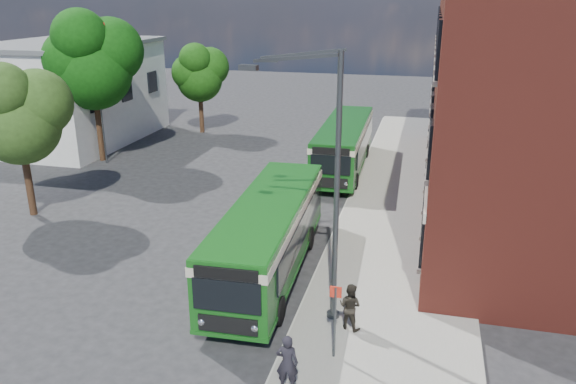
# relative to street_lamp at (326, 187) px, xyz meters

# --- Properties ---
(ground) EXTENTS (120.00, 120.00, 0.00)m
(ground) POSITION_rel_street_lamp_xyz_m (-4.84, 2.00, -4.79)
(ground) COLOR #252528
(ground) RESTS_ON ground
(pavement) EXTENTS (6.00, 48.00, 0.15)m
(pavement) POSITION_rel_street_lamp_xyz_m (2.16, 10.00, -4.72)
(pavement) COLOR #99978B
(pavement) RESTS_ON ground
(kerb_line) EXTENTS (0.12, 48.00, 0.01)m
(kerb_line) POSITION_rel_street_lamp_xyz_m (-0.89, 10.00, -4.79)
(kerb_line) COLOR beige
(kerb_line) RESTS_ON ground
(brick_office) EXTENTS (12.10, 26.00, 14.20)m
(brick_office) POSITION_rel_street_lamp_xyz_m (9.16, 14.00, 2.18)
(brick_office) COLOR maroon
(brick_office) RESTS_ON ground
(white_building) EXTENTS (9.40, 13.40, 7.30)m
(white_building) POSITION_rel_street_lamp_xyz_m (-22.84, 20.00, -1.13)
(white_building) COLOR silver
(white_building) RESTS_ON ground
(flagpole) EXTENTS (0.95, 0.10, 9.00)m
(flagpole) POSITION_rel_street_lamp_xyz_m (-17.29, 15.00, 0.15)
(flagpole) COLOR #393C3E
(flagpole) RESTS_ON ground
(street_lamp) EXTENTS (2.96, 2.38, 9.00)m
(street_lamp) POSITION_rel_street_lamp_xyz_m (0.00, 0.00, 0.00)
(street_lamp) COLOR #393C3E
(street_lamp) RESTS_ON ground
(bus_stop_sign) EXTENTS (0.35, 0.08, 2.52)m
(bus_stop_sign) POSITION_rel_street_lamp_xyz_m (0.76, -2.20, -3.28)
(bus_stop_sign) COLOR #393C3E
(bus_stop_sign) RESTS_ON ground
(bus_front) EXTENTS (3.01, 10.94, 3.02)m
(bus_front) POSITION_rel_street_lamp_xyz_m (-2.70, 2.79, -2.96)
(bus_front) COLOR #145616
(bus_front) RESTS_ON ground
(bus_rear) EXTENTS (2.87, 11.50, 3.02)m
(bus_rear) POSITION_rel_street_lamp_xyz_m (-1.99, 17.39, -2.96)
(bus_rear) COLOR #124D16
(bus_rear) RESTS_ON ground
(pedestrian_a) EXTENTS (0.66, 0.47, 1.71)m
(pedestrian_a) POSITION_rel_street_lamp_xyz_m (-0.24, -4.00, -3.78)
(pedestrian_a) COLOR black
(pedestrian_a) RESTS_ON pavement
(pedestrian_b) EXTENTS (0.93, 0.82, 1.60)m
(pedestrian_b) POSITION_rel_street_lamp_xyz_m (1.00, -0.56, -3.84)
(pedestrian_b) COLOR black
(pedestrian_b) RESTS_ON pavement
(tree_left) EXTENTS (4.54, 4.31, 7.66)m
(tree_left) POSITION_rel_street_lamp_xyz_m (-15.94, 5.89, 0.41)
(tree_left) COLOR #342213
(tree_left) RESTS_ON ground
(tree_mid) EXTENTS (5.79, 5.51, 9.78)m
(tree_mid) POSITION_rel_street_lamp_xyz_m (-17.89, 15.49, 1.85)
(tree_mid) COLOR #342213
(tree_mid) RESTS_ON ground
(tree_right) EXTENTS (4.18, 3.98, 7.06)m
(tree_right) POSITION_rel_street_lamp_xyz_m (-14.54, 24.68, -0.00)
(tree_right) COLOR #342213
(tree_right) RESTS_ON ground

